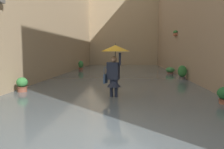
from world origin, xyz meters
TOP-DOWN VIEW (x-y plane):
  - ground_plane at (0.00, -11.81)m, footprint 60.00×60.00m
  - flood_water at (0.00, -11.81)m, footprint 8.81×29.61m
  - building_facade_far at (0.00, -24.51)m, footprint 11.61×1.80m
  - person_wading at (-0.16, -4.36)m, footprint 1.02×1.02m
  - potted_plant_far_left at (-3.71, -9.64)m, footprint 0.51×0.51m
  - potted_plant_mid_right at (3.52, -16.11)m, footprint 0.45×0.45m
  - potted_plant_near_left at (-3.64, -13.13)m, footprint 0.63×0.63m
  - potted_plant_far_right at (3.61, -5.14)m, footprint 0.44×0.44m

SIDE VIEW (x-z plane):
  - ground_plane at x=0.00m, z-range 0.00..0.00m
  - flood_water at x=0.00m, z-range 0.00..0.19m
  - potted_plant_near_left at x=-3.64m, z-range 0.05..0.72m
  - potted_plant_far_right at x=3.61m, z-range 0.04..0.81m
  - potted_plant_mid_right at x=3.52m, z-range 0.03..1.01m
  - potted_plant_far_left at x=-3.71m, z-range 0.04..1.05m
  - person_wading at x=-0.16m, z-range 0.42..2.52m
  - building_facade_far at x=0.00m, z-range 0.00..10.27m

